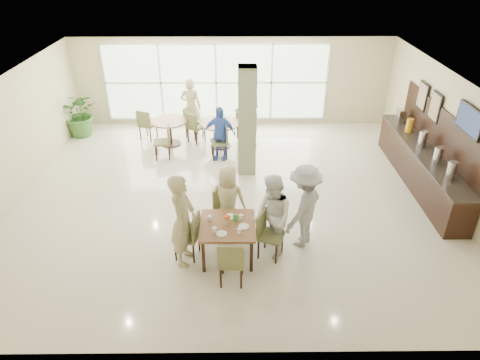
{
  "coord_description": "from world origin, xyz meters",
  "views": [
    {
      "loc": [
        0.13,
        -8.78,
        5.46
      ],
      "look_at": [
        0.2,
        -1.2,
        1.1
      ],
      "focal_mm": 32.0,
      "sensor_mm": 36.0,
      "label": 1
    }
  ],
  "objects_px": {
    "round_table_left": "(170,126)",
    "round_table_right": "(220,128)",
    "main_table": "(228,228)",
    "teen_far": "(228,200)",
    "teen_standing": "(304,206)",
    "potted_plant": "(81,114)",
    "adult_b": "(250,120)",
    "buffet_counter": "(421,164)",
    "adult_standing": "(191,106)",
    "adult_a": "(220,133)",
    "teen_left": "(183,220)",
    "teen_right": "(272,217)"
  },
  "relations": [
    {
      "from": "potted_plant",
      "to": "adult_b",
      "type": "height_order",
      "value": "adult_b"
    },
    {
      "from": "potted_plant",
      "to": "adult_b",
      "type": "bearing_deg",
      "value": -8.73
    },
    {
      "from": "buffet_counter",
      "to": "teen_left",
      "type": "bearing_deg",
      "value": -152.56
    },
    {
      "from": "adult_a",
      "to": "teen_right",
      "type": "bearing_deg",
      "value": -62.97
    },
    {
      "from": "round_table_left",
      "to": "adult_a",
      "type": "height_order",
      "value": "adult_a"
    },
    {
      "from": "round_table_left",
      "to": "buffet_counter",
      "type": "bearing_deg",
      "value": -20.31
    },
    {
      "from": "teen_far",
      "to": "main_table",
      "type": "bearing_deg",
      "value": 103.46
    },
    {
      "from": "adult_b",
      "to": "adult_standing",
      "type": "relative_size",
      "value": 0.91
    },
    {
      "from": "round_table_right",
      "to": "adult_a",
      "type": "distance_m",
      "value": 0.82
    },
    {
      "from": "buffet_counter",
      "to": "adult_a",
      "type": "height_order",
      "value": "buffet_counter"
    },
    {
      "from": "main_table",
      "to": "potted_plant",
      "type": "xyz_separation_m",
      "value": [
        -4.6,
        5.88,
        0.04
      ]
    },
    {
      "from": "round_table_right",
      "to": "buffet_counter",
      "type": "height_order",
      "value": "buffet_counter"
    },
    {
      "from": "teen_far",
      "to": "round_table_right",
      "type": "bearing_deg",
      "value": -72.69
    },
    {
      "from": "main_table",
      "to": "teen_far",
      "type": "distance_m",
      "value": 0.85
    },
    {
      "from": "round_table_left",
      "to": "potted_plant",
      "type": "relative_size",
      "value": 0.76
    },
    {
      "from": "adult_a",
      "to": "adult_standing",
      "type": "distance_m",
      "value": 2.02
    },
    {
      "from": "buffet_counter",
      "to": "teen_far",
      "type": "relative_size",
      "value": 3.1
    },
    {
      "from": "adult_a",
      "to": "adult_b",
      "type": "relative_size",
      "value": 0.95
    },
    {
      "from": "round_table_right",
      "to": "adult_standing",
      "type": "height_order",
      "value": "adult_standing"
    },
    {
      "from": "adult_b",
      "to": "round_table_right",
      "type": "bearing_deg",
      "value": -104.05
    },
    {
      "from": "adult_standing",
      "to": "teen_left",
      "type": "bearing_deg",
      "value": 102.12
    },
    {
      "from": "teen_right",
      "to": "teen_left",
      "type": "bearing_deg",
      "value": -102.71
    },
    {
      "from": "round_table_left",
      "to": "teen_right",
      "type": "distance_m",
      "value": 5.74
    },
    {
      "from": "potted_plant",
      "to": "teen_far",
      "type": "xyz_separation_m",
      "value": [
        4.6,
        -5.03,
        0.05
      ]
    },
    {
      "from": "round_table_right",
      "to": "adult_a",
      "type": "height_order",
      "value": "adult_a"
    },
    {
      "from": "teen_far",
      "to": "teen_standing",
      "type": "distance_m",
      "value": 1.55
    },
    {
      "from": "potted_plant",
      "to": "adult_a",
      "type": "distance_m",
      "value": 4.62
    },
    {
      "from": "teen_right",
      "to": "teen_standing",
      "type": "height_order",
      "value": "teen_standing"
    },
    {
      "from": "round_table_right",
      "to": "teen_far",
      "type": "height_order",
      "value": "teen_far"
    },
    {
      "from": "buffet_counter",
      "to": "main_table",
      "type": "bearing_deg",
      "value": -149.73
    },
    {
      "from": "buffet_counter",
      "to": "adult_b",
      "type": "bearing_deg",
      "value": 150.98
    },
    {
      "from": "buffet_counter",
      "to": "adult_a",
      "type": "distance_m",
      "value": 5.24
    },
    {
      "from": "teen_right",
      "to": "adult_b",
      "type": "relative_size",
      "value": 1.07
    },
    {
      "from": "potted_plant",
      "to": "adult_b",
      "type": "distance_m",
      "value": 5.23
    },
    {
      "from": "round_table_left",
      "to": "teen_right",
      "type": "height_order",
      "value": "teen_right"
    },
    {
      "from": "adult_a",
      "to": "buffet_counter",
      "type": "bearing_deg",
      "value": -4.33
    },
    {
      "from": "round_table_left",
      "to": "adult_b",
      "type": "xyz_separation_m",
      "value": [
        2.37,
        -0.1,
        0.23
      ]
    },
    {
      "from": "round_table_right",
      "to": "adult_a",
      "type": "bearing_deg",
      "value": -89.0
    },
    {
      "from": "round_table_right",
      "to": "teen_left",
      "type": "distance_m",
      "value": 5.17
    },
    {
      "from": "main_table",
      "to": "round_table_left",
      "type": "xyz_separation_m",
      "value": [
        -1.79,
        5.19,
        -0.1
      ]
    },
    {
      "from": "adult_a",
      "to": "adult_b",
      "type": "bearing_deg",
      "value": 57.06
    },
    {
      "from": "round_table_left",
      "to": "round_table_right",
      "type": "height_order",
      "value": "same"
    },
    {
      "from": "adult_a",
      "to": "round_table_right",
      "type": "bearing_deg",
      "value": 102.72
    },
    {
      "from": "buffet_counter",
      "to": "potted_plant",
      "type": "height_order",
      "value": "buffet_counter"
    },
    {
      "from": "buffet_counter",
      "to": "adult_standing",
      "type": "bearing_deg",
      "value": 151.55
    },
    {
      "from": "teen_left",
      "to": "buffet_counter",
      "type": "bearing_deg",
      "value": -53.38
    },
    {
      "from": "potted_plant",
      "to": "teen_standing",
      "type": "xyz_separation_m",
      "value": [
        6.08,
        -5.46,
        0.18
      ]
    },
    {
      "from": "adult_b",
      "to": "adult_standing",
      "type": "distance_m",
      "value": 2.01
    },
    {
      "from": "teen_far",
      "to": "adult_b",
      "type": "xyz_separation_m",
      "value": [
        0.58,
        4.24,
        0.04
      ]
    },
    {
      "from": "round_table_left",
      "to": "round_table_right",
      "type": "xyz_separation_m",
      "value": [
        1.49,
        -0.17,
        0.02
      ]
    }
  ]
}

